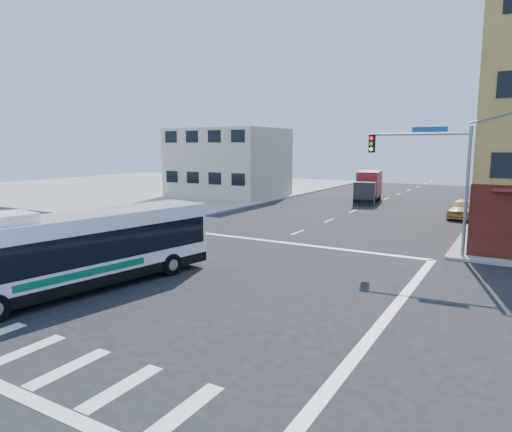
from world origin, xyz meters
The scene contains 11 objects.
ground centered at (0.00, 0.00, 0.00)m, with size 120.00×120.00×0.00m, color black.
sidewalk_nw centered at (-35.00, 35.00, 0.07)m, with size 50.00×50.00×0.15m, color gray.
building_west centered at (-17.02, 29.98, 4.01)m, with size 12.06×10.06×8.00m.
signal_mast_ne centered at (9.08, 10.62, 4.98)m, with size 7.91×1.13×8.07m.
street_tree_a centered at (11.90, 27.92, 3.59)m, with size 3.60×3.60×5.53m.
street_tree_b centered at (11.90, 35.92, 3.75)m, with size 3.80×3.80×5.79m.
street_tree_c centered at (11.90, 43.92, 3.46)m, with size 3.40×3.40×5.29m.
street_tree_d centered at (11.90, 51.92, 3.88)m, with size 4.00×4.00×6.03m.
transit_bus centered at (-2.39, -3.22, 1.73)m, with size 4.60×12.24×3.55m.
box_truck centered at (-0.93, 32.88, 1.59)m, with size 3.26×7.54×3.28m.
parked_car centered at (9.24, 25.87, 0.81)m, with size 1.92×4.77×1.63m, color #D4B458.
Camera 1 is at (13.23, -15.47, 5.97)m, focal length 32.00 mm.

